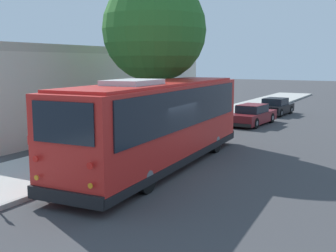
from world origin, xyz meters
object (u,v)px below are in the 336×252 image
parked_sedan_maroon (252,115)px  sign_post_far (31,161)px  shuttle_bus (160,119)px  parked_sedan_black (275,107)px  street_tree (156,23)px

parked_sedan_maroon → sign_post_far: (-16.87, 1.69, 0.37)m
sign_post_far → parked_sedan_maroon: bearing=-5.7°
shuttle_bus → parked_sedan_black: bearing=-2.7°
parked_sedan_black → street_tree: 15.00m
shuttle_bus → street_tree: (4.24, 2.66, 4.02)m
shuttle_bus → parked_sedan_black: size_ratio=2.76×
street_tree → sign_post_far: (-8.88, -0.75, -4.87)m
shuttle_bus → sign_post_far: size_ratio=7.21×
parked_sedan_maroon → parked_sedan_black: (5.85, 0.05, -0.03)m
shuttle_bus → parked_sedan_black: (18.08, 0.27, -1.24)m
street_tree → sign_post_far: 10.16m
sign_post_far → shuttle_bus: bearing=-22.3°
parked_sedan_maroon → shuttle_bus: bearing=-175.1°
parked_sedan_black → street_tree: (-13.84, 2.39, 5.27)m
parked_sedan_maroon → sign_post_far: 16.96m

